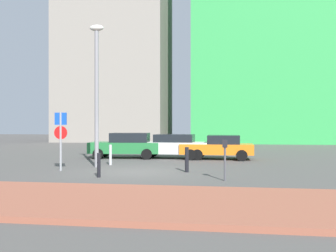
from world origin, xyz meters
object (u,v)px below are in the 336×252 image
(traffic_bollard_near, at_px, (187,160))
(parked_car_green, at_px, (126,145))
(parking_meter, at_px, (225,154))
(parked_car_orange, at_px, (218,147))
(traffic_bollard_far, at_px, (110,155))
(parked_car_white, at_px, (174,146))
(traffic_bollard_mid, at_px, (99,165))
(street_lamp, at_px, (97,83))
(parking_sign_post, at_px, (61,134))

(traffic_bollard_near, bearing_deg, parked_car_green, 125.40)
(parking_meter, height_order, traffic_bollard_near, parking_meter)
(parked_car_orange, distance_m, traffic_bollard_far, 6.76)
(parked_car_white, relative_size, traffic_bollard_near, 4.20)
(parked_car_green, relative_size, traffic_bollard_mid, 4.68)
(parking_meter, distance_m, street_lamp, 7.64)
(parked_car_white, bearing_deg, parking_sign_post, -123.20)
(parked_car_green, bearing_deg, parking_sign_post, -101.88)
(parked_car_white, relative_size, traffic_bollard_far, 4.39)
(parked_car_green, height_order, parking_sign_post, parking_sign_post)
(traffic_bollard_far, bearing_deg, traffic_bollard_near, -28.01)
(traffic_bollard_near, relative_size, traffic_bollard_mid, 1.15)
(parked_car_orange, distance_m, traffic_bollard_mid, 9.37)
(traffic_bollard_far, bearing_deg, parked_car_orange, 35.17)
(parked_car_green, height_order, traffic_bollard_far, parked_car_green)
(parked_car_orange, xyz_separation_m, traffic_bollard_near, (-1.38, -6.10, -0.20))
(parked_car_green, bearing_deg, traffic_bollard_near, -54.60)
(parked_car_orange, relative_size, traffic_bollard_mid, 4.60)
(parking_meter, bearing_deg, traffic_bollard_far, 142.55)
(traffic_bollard_mid, bearing_deg, parking_meter, -2.07)
(parking_sign_post, xyz_separation_m, traffic_bollard_near, (5.66, 0.35, -1.11))
(traffic_bollard_near, relative_size, traffic_bollard_far, 1.04)
(parked_car_green, height_order, traffic_bollard_mid, parked_car_green)
(street_lamp, bearing_deg, parked_car_green, 87.63)
(traffic_bollard_near, bearing_deg, parked_car_orange, 77.27)
(street_lamp, height_order, traffic_bollard_mid, street_lamp)
(parked_car_white, xyz_separation_m, parked_car_orange, (2.70, -0.18, -0.04))
(traffic_bollard_near, xyz_separation_m, traffic_bollard_mid, (-3.30, -2.02, -0.07))
(parked_car_orange, distance_m, parking_sign_post, 9.59)
(parking_meter, bearing_deg, traffic_bollard_mid, 177.93)
(street_lamp, height_order, traffic_bollard_far, street_lamp)
(parked_car_white, xyz_separation_m, parking_sign_post, (-4.34, -6.63, 0.87))
(parking_sign_post, bearing_deg, traffic_bollard_mid, -35.22)
(parked_car_green, height_order, parked_car_orange, parked_car_green)
(street_lamp, distance_m, traffic_bollard_mid, 4.97)
(parked_car_green, relative_size, traffic_bollard_near, 4.08)
(parked_car_orange, bearing_deg, traffic_bollard_far, -144.83)
(parked_car_white, relative_size, street_lamp, 0.66)
(parking_sign_post, distance_m, traffic_bollard_mid, 3.12)
(parked_car_green, xyz_separation_m, parking_sign_post, (-1.35, -6.42, 0.84))
(parked_car_white, relative_size, traffic_bollard_mid, 4.82)
(parking_meter, bearing_deg, parking_sign_post, 165.74)
(parked_car_white, bearing_deg, parking_meter, -70.97)
(traffic_bollard_near, bearing_deg, traffic_bollard_mid, -148.56)
(parked_car_white, distance_m, traffic_bollard_far, 4.96)
(parking_meter, relative_size, traffic_bollard_mid, 1.58)
(parking_sign_post, bearing_deg, parked_car_green, 78.12)
(parked_car_white, bearing_deg, street_lamp, -121.96)
(parked_car_white, height_order, traffic_bollard_far, parked_car_white)
(street_lamp, relative_size, traffic_bollard_mid, 7.29)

